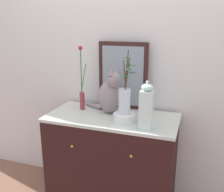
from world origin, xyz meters
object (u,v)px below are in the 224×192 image
object	(u,v)px
cat_sitting	(109,94)
mirror_leaning	(123,76)
vase_slim_green	(82,93)
bowl_porcelain	(124,117)
vase_glass_clear	(125,99)
jar_lidded_porcelain	(146,107)
sideboard	(112,161)

from	to	relation	value
cat_sitting	mirror_leaning	bearing A→B (deg)	68.80
cat_sitting	vase_slim_green	size ratio (longest dim) A/B	0.71
bowl_porcelain	vase_glass_clear	size ratio (longest dim) A/B	0.35
jar_lidded_porcelain	bowl_porcelain	bearing A→B (deg)	156.54
cat_sitting	jar_lidded_porcelain	distance (m)	0.44
vase_glass_clear	jar_lidded_porcelain	bearing A→B (deg)	-24.08
sideboard	cat_sitting	size ratio (longest dim) A/B	2.72
sideboard	bowl_porcelain	xyz separation A→B (m)	(0.13, -0.08, 0.47)
sideboard	vase_glass_clear	world-z (taller)	vase_glass_clear
vase_slim_green	bowl_porcelain	size ratio (longest dim) A/B	3.21
mirror_leaning	bowl_porcelain	world-z (taller)	mirror_leaning
sideboard	bowl_porcelain	size ratio (longest dim) A/B	6.22
cat_sitting	vase_glass_clear	distance (m)	0.24
mirror_leaning	vase_slim_green	distance (m)	0.40
sideboard	mirror_leaning	xyz separation A→B (m)	(0.02, 0.25, 0.74)
mirror_leaning	vase_glass_clear	size ratio (longest dim) A/B	1.19
mirror_leaning	vase_glass_clear	distance (m)	0.36
vase_slim_green	sideboard	bearing A→B (deg)	-14.41
jar_lidded_porcelain	mirror_leaning	bearing A→B (deg)	126.69
jar_lidded_porcelain	cat_sitting	bearing A→B (deg)	147.71
cat_sitting	sideboard	bearing A→B (deg)	-56.30
vase_glass_clear	jar_lidded_porcelain	size ratio (longest dim) A/B	1.37
bowl_porcelain	cat_sitting	bearing A→B (deg)	139.82
sideboard	cat_sitting	bearing A→B (deg)	123.70
cat_sitting	jar_lidded_porcelain	size ratio (longest dim) A/B	1.11
sideboard	jar_lidded_porcelain	bearing A→B (deg)	-26.74
bowl_porcelain	vase_glass_clear	xyz separation A→B (m)	(0.00, 0.00, 0.16)
mirror_leaning	cat_sitting	bearing A→B (deg)	-111.20
vase_slim_green	vase_glass_clear	xyz separation A→B (m)	(0.45, -0.16, 0.03)
jar_lidded_porcelain	vase_glass_clear	bearing A→B (deg)	155.92
sideboard	vase_slim_green	bearing A→B (deg)	165.59
sideboard	bowl_porcelain	distance (m)	0.49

